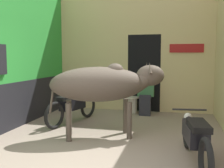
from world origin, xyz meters
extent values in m
plane|color=gray|center=(0.00, 0.00, 0.00)|extent=(30.00, 30.00, 0.00)
cube|color=green|center=(-2.44, 2.08, 1.91)|extent=(0.18, 4.17, 3.83)
cube|color=black|center=(-2.34, 2.08, 0.54)|extent=(0.03, 4.17, 1.07)
cube|color=#D1BC84|center=(0.00, 4.26, 3.08)|extent=(4.70, 0.18, 1.50)
cube|color=#D1BC84|center=(-1.26, 4.26, 1.16)|extent=(2.18, 0.18, 2.33)
cube|color=#D1BC84|center=(1.59, 4.26, 1.16)|extent=(1.52, 0.18, 2.33)
cube|color=black|center=(0.33, 4.62, 1.16)|extent=(0.99, 0.90, 2.33)
cube|color=maroon|center=(1.55, 4.15, 1.91)|extent=(0.96, 0.03, 0.24)
ellipsoid|color=#4C4238|center=(-0.26, 1.34, 1.10)|extent=(2.11, 1.42, 0.72)
ellipsoid|color=#4C4238|center=(0.06, 1.47, 1.40)|extent=(0.43, 0.41, 0.26)
cylinder|color=#4C4238|center=(0.58, 1.67, 1.16)|extent=(0.56, 0.49, 0.47)
ellipsoid|color=#4C4238|center=(0.76, 1.74, 1.27)|extent=(0.69, 0.56, 0.44)
cylinder|color=#4C4238|center=(-1.13, 1.00, 0.86)|extent=(0.14, 0.09, 0.68)
cylinder|color=#4C4238|center=(0.23, 1.76, 0.38)|extent=(0.11, 0.11, 0.76)
cylinder|color=#4C4238|center=(0.38, 1.37, 0.38)|extent=(0.11, 0.11, 0.76)
cylinder|color=#4C4238|center=(-0.90, 1.31, 0.38)|extent=(0.11, 0.11, 0.76)
cylinder|color=#4C4238|center=(-0.75, 0.93, 0.38)|extent=(0.11, 0.11, 0.76)
cone|color=#473D33|center=(0.65, 1.87, 1.44)|extent=(0.13, 0.18, 0.26)
cone|color=#473D33|center=(0.77, 1.58, 1.44)|extent=(0.13, 0.18, 0.26)
torus|color=black|center=(1.68, -0.35, 0.32)|extent=(0.16, 0.65, 0.65)
torus|color=black|center=(1.50, 1.08, 0.32)|extent=(0.16, 0.65, 0.65)
cube|color=black|center=(1.59, 0.36, 0.49)|extent=(0.37, 0.82, 0.28)
cube|color=black|center=(1.62, 0.15, 0.67)|extent=(0.34, 0.66, 0.09)
cylinder|color=black|center=(1.52, 0.92, 0.74)|extent=(0.58, 0.10, 0.03)
sphere|color=silver|center=(1.51, 1.02, 0.59)|extent=(0.15, 0.15, 0.15)
torus|color=black|center=(-1.41, 1.66, 0.32)|extent=(0.25, 0.63, 0.64)
torus|color=black|center=(-1.05, 2.95, 0.32)|extent=(0.25, 0.63, 0.64)
cube|color=black|center=(-1.23, 2.30, 0.49)|extent=(0.47, 0.79, 0.28)
cube|color=black|center=(-1.29, 2.11, 0.67)|extent=(0.41, 0.64, 0.09)
cylinder|color=black|center=(-1.09, 2.81, 0.74)|extent=(0.57, 0.19, 0.03)
sphere|color=silver|center=(-1.06, 2.90, 0.58)|extent=(0.15, 0.15, 0.15)
cube|color=#282833|center=(0.45, 3.56, 0.24)|extent=(0.32, 0.14, 0.48)
cube|color=#282833|center=(0.45, 3.65, 0.53)|extent=(0.32, 0.32, 0.11)
cube|color=#386B42|center=(0.45, 3.72, 0.80)|extent=(0.46, 0.20, 0.53)
sphere|color=#937051|center=(0.45, 3.72, 1.16)|extent=(0.20, 0.20, 0.20)
cylinder|color=beige|center=(0.05, 3.82, 0.22)|extent=(0.26, 0.26, 0.44)
cylinder|color=beige|center=(0.05, 3.82, 0.46)|extent=(0.37, 0.37, 0.04)
camera|label=1|loc=(1.28, -3.76, 1.66)|focal=42.00mm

